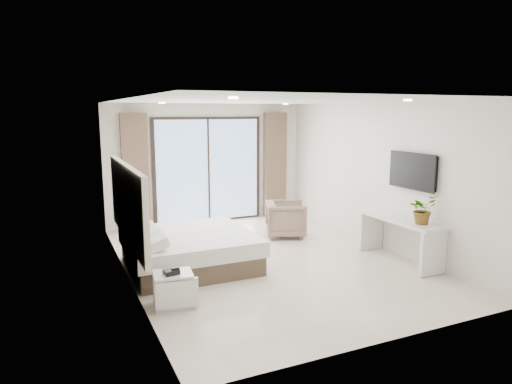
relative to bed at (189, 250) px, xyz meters
The scene contains 8 objects.
ground 1.36m from the bed, ahead, with size 6.20×6.20×0.00m, color beige.
room_shell 1.78m from the bed, 25.95° to the left, with size 4.62×6.22×2.72m.
bed is the anchor object (origin of this frame).
nightstand 1.54m from the bed, 113.56° to the right, with size 0.55×0.48×0.45m.
phone 1.59m from the bed, 113.95° to the right, with size 0.19×0.15×0.06m, color black.
console_desk 3.57m from the bed, 19.73° to the right, with size 0.52×1.67×0.77m.
plant 3.80m from the bed, 26.55° to the right, with size 0.42×0.47×0.36m, color #33662D.
armchair 2.55m from the bed, 23.27° to the left, with size 0.77×0.72×0.79m, color #9B7665.
Camera 1 is at (-3.27, -6.79, 2.53)m, focal length 32.00 mm.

